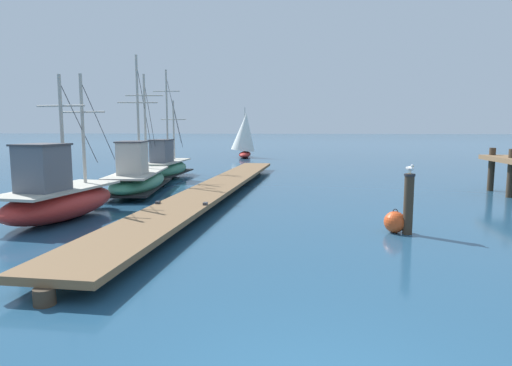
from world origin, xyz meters
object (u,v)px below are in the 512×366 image
at_px(fishing_boat_2, 166,166).
at_px(mooring_piling, 408,203).
at_px(fishing_boat_0, 138,178).
at_px(fishing_boat_1, 58,197).
at_px(distant_sailboat, 245,135).
at_px(perched_seagull, 410,168).
at_px(mooring_buoy, 395,222).

xyz_separation_m(fishing_boat_2, mooring_piling, (10.80, -12.26, 0.18)).
relative_size(fishing_boat_0, fishing_boat_1, 1.26).
bearing_deg(fishing_boat_1, mooring_piling, -3.65).
bearing_deg(distant_sailboat, mooring_piling, -73.94).
height_order(fishing_boat_1, distant_sailboat, distant_sailboat).
height_order(fishing_boat_1, fishing_boat_2, fishing_boat_2).
distance_m(fishing_boat_1, perched_seagull, 10.65).
xyz_separation_m(fishing_boat_0, mooring_buoy, (10.01, -6.53, -0.36)).
relative_size(fishing_boat_1, mooring_buoy, 8.60).
xyz_separation_m(mooring_buoy, distant_sailboat, (-8.37, 29.99, 1.91)).
relative_size(mooring_piling, distant_sailboat, 0.35).
relative_size(fishing_boat_1, mooring_piling, 3.47).
height_order(fishing_boat_0, fishing_boat_2, fishing_boat_2).
xyz_separation_m(perched_seagull, mooring_buoy, (-0.31, 0.15, -1.52)).
xyz_separation_m(fishing_boat_1, perched_seagull, (10.57, -0.67, 1.07)).
relative_size(fishing_boat_0, mooring_piling, 4.39).
bearing_deg(fishing_boat_2, distant_sailboat, 83.24).
bearing_deg(mooring_piling, fishing_boat_1, 176.35).
bearing_deg(distant_sailboat, perched_seagull, -73.94).
bearing_deg(mooring_piling, distant_sailboat, 106.06).
xyz_separation_m(fishing_boat_1, distant_sailboat, (1.90, 29.47, 1.45)).
height_order(fishing_boat_2, perched_seagull, fishing_boat_2).
height_order(perched_seagull, mooring_buoy, perched_seagull).
relative_size(fishing_boat_2, perched_seagull, 16.44).
xyz_separation_m(fishing_boat_0, mooring_piling, (10.32, -6.68, 0.21)).
relative_size(perched_seagull, distant_sailboat, 0.08).
relative_size(mooring_buoy, distant_sailboat, 0.14).
xyz_separation_m(fishing_boat_1, mooring_buoy, (10.27, -0.52, -0.45)).
height_order(fishing_boat_0, mooring_buoy, fishing_boat_0).
height_order(fishing_boat_1, mooring_piling, fishing_boat_1).
distance_m(mooring_piling, mooring_buoy, 0.67).
distance_m(mooring_piling, perched_seagull, 0.95).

